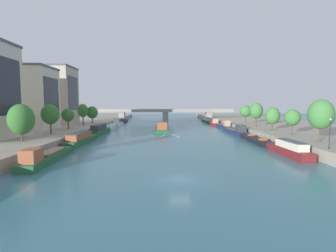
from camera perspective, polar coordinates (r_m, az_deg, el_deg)
The scene contains 31 objects.
ground_plane at distance 29.24m, azimuth 2.70°, elevation -12.11°, with size 400.00×400.00×0.00m, color #386B7A.
quay_left at distance 91.30m, azimuth -25.85°, elevation -0.28°, with size 36.00×170.00×1.88m, color gray.
quay_right at distance 93.11m, azimuth 25.11°, elevation -0.16°, with size 36.00×170.00×1.88m, color gray.
barge_midriver at distance 79.80m, azimuth -1.39°, elevation -0.48°, with size 4.10×19.38×3.23m.
wake_behind_barge at distance 67.42m, azimuth 0.25°, elevation -2.29°, with size 5.60×5.88×0.03m.
moored_boat_left_far at distance 41.19m, azimuth -26.10°, elevation -6.36°, with size 2.95×15.24×2.79m.
moored_boat_left_midway at distance 57.51m, azimuth -19.37°, elevation -2.78°, with size 3.29×15.75×2.56m.
moored_boat_left_upstream at distance 73.70m, azimuth -15.41°, elevation -0.90°, with size 2.96×15.43×2.91m.
moored_boat_left_second at distance 89.75m, azimuth -13.00°, elevation -0.15°, with size 1.98×11.04×2.42m.
moored_boat_left_near at distance 102.61m, azimuth -11.40°, elevation 0.66°, with size 2.63×13.20×3.29m.
moored_boat_left_downstream at distance 120.81m, azimuth -10.10°, elevation 1.13°, with size 3.37×15.12×2.12m.
moored_boat_right_end at distance 46.56m, azimuth 26.00°, elevation -4.78°, with size 2.57×12.10×2.59m.
moored_boat_right_midway at distance 60.24m, azimuth 19.37°, elevation -2.95°, with size 3.06×15.89×2.14m.
moored_boat_right_downstream at distance 74.95m, azimuth 15.24°, elevation -1.06°, with size 3.41×15.13×2.95m.
moored_boat_right_near at distance 90.13m, azimuth 12.69°, elevation 0.03°, with size 2.47×13.37×3.12m.
moored_boat_right_far at distance 103.88m, azimuth 10.37°, elevation 0.69°, with size 3.02×13.45×2.85m.
moored_boat_right_second at distance 120.15m, azimuth 8.92°, elevation 1.32°, with size 2.99×13.63×2.22m.
tree_left_midway at distance 52.07m, azimuth -30.58°, elevation 1.33°, with size 4.50×4.50×6.79m.
tree_left_nearest at distance 61.67m, azimuth -25.37°, elevation 2.44°, with size 3.94×3.94×6.72m.
tree_left_by_lamp at distance 71.61m, azimuth -21.94°, elevation 2.33°, with size 3.21×3.21×5.53m.
tree_left_third at distance 82.24m, azimuth -18.93°, elevation 3.35°, with size 3.23×3.23×6.81m.
tree_left_end_of_row at distance 92.41m, azimuth -16.96°, elevation 2.99°, with size 3.91×3.91×5.96m.
tree_right_nearest at distance 51.97m, azimuth 31.60°, elevation 2.27°, with size 4.36×4.36×7.59m.
tree_right_far at distance 60.44m, azimuth 26.59°, elevation 1.74°, with size 3.37×3.37×5.62m.
tree_right_past_mid at distance 69.77m, azimuth 22.82°, elevation 2.16°, with size 3.66×3.66×5.93m.
tree_right_by_lamp at distance 79.58m, azimuth 19.56°, elevation 3.31°, with size 3.88×3.88×7.13m.
tree_right_distant at distance 89.60m, azimuth 17.36°, elevation 3.28°, with size 3.97×3.97×6.34m.
lamppost_right_bank at distance 44.54m, azimuth 33.08°, elevation -1.22°, with size 0.28×0.28×4.59m.
building_left_middle at distance 75.63m, azimuth -29.18°, elevation 5.60°, with size 12.11×11.53×16.59m.
building_left_far_end at distance 92.22m, azimuth -23.95°, elevation 6.43°, with size 10.73×12.12×19.28m.
bridge_far at distance 124.42m, azimuth -0.59°, elevation 2.90°, with size 67.34×4.40×6.08m.
Camera 1 is at (-2.11, -27.86, 8.63)m, focal length 26.62 mm.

